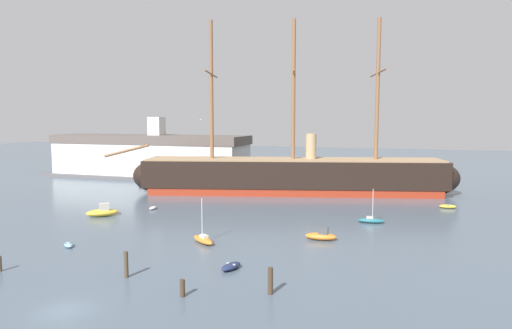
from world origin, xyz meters
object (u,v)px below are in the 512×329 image
(dinghy_foreground_right, at_px, (231,266))
(dinghy_alongside_bow, at_px, (153,208))
(tall_ship, at_px, (293,175))
(mooring_piling_left_pair, at_px, (270,281))
(dockside_warehouse_left, at_px, (149,156))
(motorboat_mid_left, at_px, (103,212))
(dinghy_far_left, at_px, (142,186))
(dinghy_distant_centre, at_px, (296,186))
(sailboat_near_centre, at_px, (203,239))
(dinghy_foreground_left, at_px, (68,245))
(dinghy_far_right, at_px, (448,206))
(mooring_piling_nearest, at_px, (126,264))
(mooring_piling_midwater, at_px, (0,264))
(sailboat_alongside_stern, at_px, (371,220))
(mooring_piling_right_pair, at_px, (182,288))
(seagull_in_flight, at_px, (200,120))
(motorboat_mid_right, at_px, (321,235))

(dinghy_foreground_right, height_order, dinghy_alongside_bow, dinghy_foreground_right)
(tall_ship, bearing_deg, mooring_piling_left_pair, -78.50)
(dockside_warehouse_left, bearing_deg, tall_ship, -17.79)
(tall_ship, bearing_deg, motorboat_mid_left, -127.69)
(dinghy_foreground_right, distance_m, motorboat_mid_left, 30.89)
(dinghy_far_left, distance_m, dinghy_distant_centre, 32.53)
(dinghy_far_left, height_order, mooring_piling_left_pair, mooring_piling_left_pair)
(dinghy_foreground_right, xyz_separation_m, sailboat_near_centre, (-6.37, 7.44, 0.13))
(tall_ship, distance_m, dinghy_foreground_left, 45.60)
(tall_ship, bearing_deg, dinghy_alongside_bow, -128.96)
(dinghy_far_left, relative_size, dockside_warehouse_left, 0.04)
(tall_ship, distance_m, dinghy_far_right, 27.80)
(mooring_piling_nearest, distance_m, mooring_piling_midwater, 12.44)
(dinghy_far_right, bearing_deg, motorboat_mid_left, -155.48)
(tall_ship, bearing_deg, dockside_warehouse_left, 162.21)
(mooring_piling_nearest, bearing_deg, sailboat_alongside_stern, 55.80)
(sailboat_alongside_stern, xyz_separation_m, mooring_piling_left_pair, (-6.06, -28.35, 0.72))
(dinghy_foreground_right, height_order, dinghy_distant_centre, dinghy_foreground_right)
(dinghy_foreground_right, bearing_deg, dockside_warehouse_left, 127.60)
(dinghy_distant_centre, bearing_deg, dockside_warehouse_left, 174.34)
(tall_ship, height_order, sailboat_alongside_stern, tall_ship)
(mooring_piling_right_pair, bearing_deg, seagull_in_flight, 111.41)
(motorboat_mid_right, bearing_deg, dinghy_foreground_right, -115.79)
(motorboat_mid_left, distance_m, seagull_in_flight, 21.80)
(sailboat_alongside_stern, xyz_separation_m, dinghy_far_right, (10.97, 14.34, -0.09))
(dinghy_foreground_right, bearing_deg, dinghy_distant_centre, 96.50)
(sailboat_alongside_stern, height_order, dinghy_distant_centre, sailboat_alongside_stern)
(dinghy_foreground_right, xyz_separation_m, mooring_piling_nearest, (-8.20, -4.93, 0.89))
(dinghy_foreground_left, distance_m, dinghy_alongside_bow, 21.31)
(mooring_piling_right_pair, bearing_deg, mooring_piling_midwater, 179.90)
(sailboat_near_centre, xyz_separation_m, dinghy_far_right, (28.65, 30.68, -0.13))
(dinghy_foreground_right, bearing_deg, mooring_piling_left_pair, -41.12)
(dockside_warehouse_left, bearing_deg, mooring_piling_left_pair, -51.41)
(dinghy_far_left, height_order, seagull_in_flight, seagull_in_flight)
(dinghy_foreground_right, relative_size, mooring_piling_left_pair, 1.25)
(tall_ship, distance_m, dinghy_alongside_bow, 27.95)
(dinghy_foreground_left, bearing_deg, sailboat_near_centre, 23.97)
(sailboat_near_centre, xyz_separation_m, mooring_piling_midwater, (-14.05, -14.70, 0.29))
(dinghy_foreground_left, bearing_deg, seagull_in_flight, 49.27)
(dinghy_alongside_bow, bearing_deg, dockside_warehouse_left, 122.24)
(mooring_piling_left_pair, bearing_deg, motorboat_mid_right, 86.54)
(motorboat_mid_left, distance_m, dinghy_far_left, 28.32)
(mooring_piling_midwater, bearing_deg, sailboat_near_centre, 46.29)
(sailboat_near_centre, height_order, dinghy_far_right, sailboat_near_centre)
(dinghy_far_right, height_order, mooring_piling_right_pair, mooring_piling_right_pair)
(dinghy_alongside_bow, distance_m, dinghy_far_right, 47.04)
(dinghy_foreground_left, bearing_deg, sailboat_alongside_stern, 35.56)
(mooring_piling_nearest, bearing_deg, dinghy_far_right, 54.70)
(dinghy_far_right, distance_m, mooring_piling_nearest, 52.76)
(dinghy_far_left, bearing_deg, mooring_piling_midwater, -71.73)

